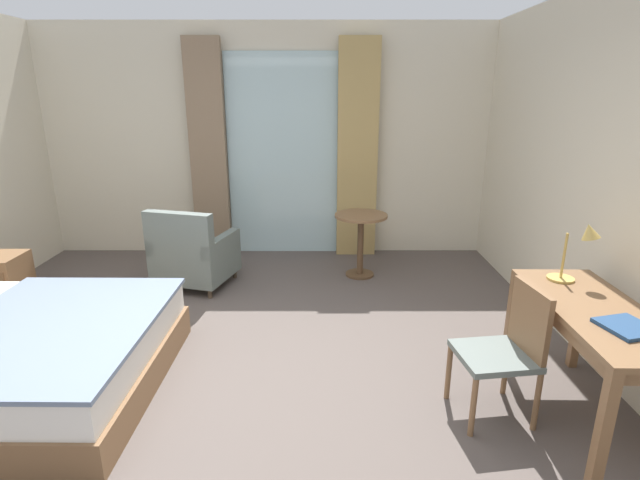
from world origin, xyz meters
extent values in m
cube|color=#564C47|center=(0.00, 0.00, -0.05)|extent=(6.08, 6.77, 0.10)
cube|color=beige|center=(0.00, 3.13, 1.40)|extent=(5.68, 0.12, 2.79)
cube|color=silver|center=(0.20, 3.05, 1.23)|extent=(1.38, 0.02, 2.46)
cube|color=#897056|center=(-0.70, 2.95, 1.31)|extent=(0.43, 0.10, 2.61)
cube|color=tan|center=(1.11, 2.95, 1.31)|extent=(0.49, 0.10, 2.61)
cube|color=brown|center=(-1.49, -0.01, 0.12)|extent=(2.04, 1.73, 0.24)
cube|color=white|center=(-1.49, -0.01, 0.36)|extent=(1.98, 1.68, 0.23)
cube|color=slate|center=(-1.16, -0.02, 0.49)|extent=(1.35, 1.70, 0.03)
cube|color=brown|center=(2.31, -0.34, 0.75)|extent=(0.58, 1.31, 0.04)
cube|color=brown|center=(2.31, -0.34, 0.70)|extent=(0.53, 1.25, 0.08)
cube|color=brown|center=(2.57, 0.28, 0.37)|extent=(0.06, 0.06, 0.74)
cube|color=brown|center=(2.05, -0.96, 0.37)|extent=(0.06, 0.06, 0.74)
cube|color=brown|center=(2.07, 0.29, 0.37)|extent=(0.06, 0.06, 0.74)
cube|color=slate|center=(1.75, -0.28, 0.42)|extent=(0.50, 0.47, 0.04)
cube|color=brown|center=(1.95, -0.26, 0.65)|extent=(0.09, 0.40, 0.43)
cylinder|color=brown|center=(1.52, -0.12, 0.20)|extent=(0.04, 0.04, 0.40)
cylinder|color=brown|center=(1.57, -0.50, 0.20)|extent=(0.04, 0.04, 0.40)
cylinder|color=brown|center=(1.92, -0.07, 0.20)|extent=(0.04, 0.04, 0.40)
cylinder|color=brown|center=(1.98, -0.44, 0.20)|extent=(0.04, 0.04, 0.40)
cylinder|color=tan|center=(2.30, 0.12, 0.78)|extent=(0.18, 0.18, 0.02)
cylinder|color=tan|center=(2.30, 0.12, 0.94)|extent=(0.02, 0.02, 0.31)
cone|color=tan|center=(2.41, 0.06, 1.13)|extent=(0.14, 0.13, 0.14)
cube|color=navy|center=(2.32, -0.60, 0.78)|extent=(0.31, 0.31, 0.02)
cube|color=slate|center=(-0.67, 1.90, 0.25)|extent=(0.88, 0.87, 0.30)
cube|color=slate|center=(-0.75, 1.62, 0.64)|extent=(0.73, 0.31, 0.47)
cube|color=slate|center=(-0.37, 1.82, 0.48)|extent=(0.28, 0.70, 0.16)
cube|color=slate|center=(-0.97, 1.98, 0.48)|extent=(0.28, 0.70, 0.16)
cylinder|color=#4C3D2D|center=(-0.30, 2.10, 0.05)|extent=(0.04, 0.04, 0.10)
cylinder|color=#4C3D2D|center=(-0.88, 2.26, 0.05)|extent=(0.04, 0.04, 0.10)
cylinder|color=#4C3D2D|center=(-0.46, 1.54, 0.05)|extent=(0.04, 0.04, 0.10)
cylinder|color=#4C3D2D|center=(-1.03, 1.70, 0.05)|extent=(0.04, 0.04, 0.10)
cylinder|color=brown|center=(1.11, 2.17, 0.70)|extent=(0.58, 0.58, 0.03)
cylinder|color=brown|center=(1.11, 2.17, 0.34)|extent=(0.07, 0.07, 0.68)
cylinder|color=brown|center=(1.11, 2.17, 0.01)|extent=(0.32, 0.32, 0.02)
camera|label=1|loc=(0.66, -2.94, 2.00)|focal=26.95mm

